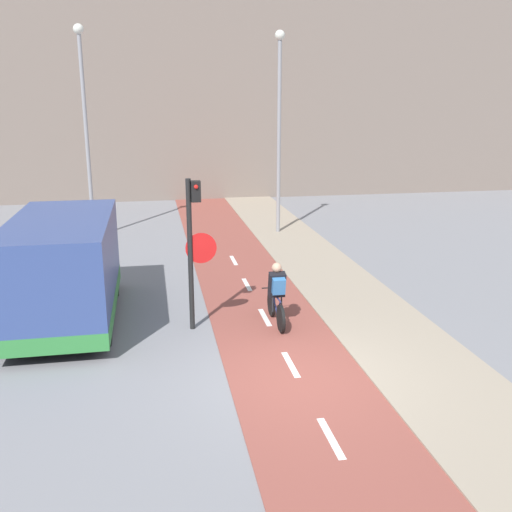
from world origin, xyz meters
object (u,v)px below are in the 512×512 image
Objects in this scene: street_lamp_far at (85,113)px; street_lamp_sidewalk at (279,114)px; cyclist_near at (277,295)px; van at (64,271)px; traffic_light_pole at (194,238)px.

street_lamp_sidewalk is (6.88, -0.53, -0.06)m from street_lamp_far.
street_lamp_sidewalk is 4.51× the size of cyclist_near.
cyclist_near is (4.80, -9.66, -3.78)m from street_lamp_far.
street_lamp_far is 9.16m from van.
street_lamp_far is at bearing 107.47° from traffic_light_pole.
street_lamp_sidewalk reaches higher than cyclist_near.
traffic_light_pole is at bearing -19.39° from van.
van is at bearing -88.94° from street_lamp_far.
traffic_light_pole is 10.30m from street_lamp_far.
street_lamp_sidewalk is 10.08m from cyclist_near.
van is (0.16, -8.54, -3.31)m from street_lamp_far.
street_lamp_sidewalk is at bearing 77.15° from cyclist_near.
street_lamp_far reaches higher than street_lamp_sidewalk.
traffic_light_pole is 0.69× the size of van.
van reaches higher than cyclist_near.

